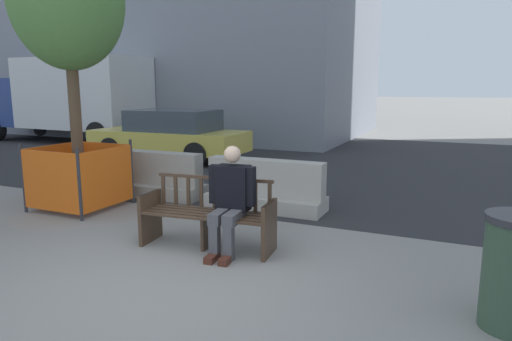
{
  "coord_description": "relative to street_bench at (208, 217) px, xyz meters",
  "views": [
    {
      "loc": [
        2.71,
        -3.55,
        2.01
      ],
      "look_at": [
        -0.12,
        2.74,
        0.75
      ],
      "focal_mm": 32.0,
      "sensor_mm": 36.0,
      "label": 1
    }
  ],
  "objects": [
    {
      "name": "street_tree",
      "position": [
        -2.95,
        0.81,
        2.95
      ],
      "size": [
        1.76,
        1.76,
        4.48
      ],
      "color": "brown",
      "rests_on": "ground"
    },
    {
      "name": "seated_person",
      "position": [
        0.33,
        -0.02,
        0.29
      ],
      "size": [
        0.59,
        0.75,
        1.31
      ],
      "color": "black",
      "rests_on": "ground"
    },
    {
      "name": "jersey_barrier_left",
      "position": [
        -2.37,
        2.02,
        -0.06
      ],
      "size": [
        2.01,
        0.71,
        0.84
      ],
      "color": "#9E998E",
      "rests_on": "ground"
    },
    {
      "name": "jersey_barrier_centre",
      "position": [
        -0.06,
        2.0,
        -0.06
      ],
      "size": [
        2.0,
        0.69,
        0.84
      ],
      "color": "#ADA89E",
      "rests_on": "ground"
    },
    {
      "name": "ground_plane",
      "position": [
        0.13,
        -1.26,
        -0.4
      ],
      "size": [
        200.0,
        200.0,
        0.0
      ],
      "primitive_type": "plane",
      "color": "gray"
    },
    {
      "name": "car_taxi_near",
      "position": [
        -4.61,
        5.84,
        0.31
      ],
      "size": [
        4.43,
        1.92,
        1.4
      ],
      "color": "#DBC64C",
      "rests_on": "ground"
    },
    {
      "name": "street_bench",
      "position": [
        0.0,
        0.0,
        0.0
      ],
      "size": [
        1.73,
        0.69,
        0.88
      ],
      "color": "#473323",
      "rests_on": "ground"
    },
    {
      "name": "delivery_truck",
      "position": [
        -10.5,
        7.83,
        1.29
      ],
      "size": [
        6.88,
        2.56,
        3.05
      ],
      "color": "navy",
      "rests_on": "ground"
    },
    {
      "name": "construction_fence",
      "position": [
        -2.95,
        0.81,
        0.17
      ],
      "size": [
        1.25,
        1.25,
        1.13
      ],
      "color": "#2D2D33",
      "rests_on": "ground"
    },
    {
      "name": "street_asphalt",
      "position": [
        0.13,
        7.44,
        -0.39
      ],
      "size": [
        120.0,
        12.0,
        0.01
      ],
      "primitive_type": "cube",
      "color": "#28282B",
      "rests_on": "ground"
    }
  ]
}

